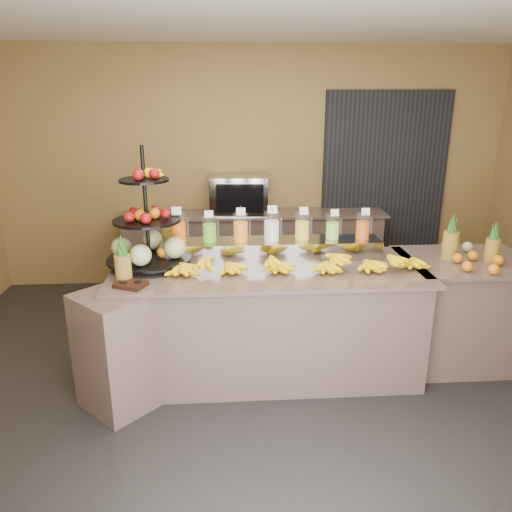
{
  "coord_description": "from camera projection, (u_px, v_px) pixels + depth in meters",
  "views": [
    {
      "loc": [
        -0.36,
        -3.46,
        2.27
      ],
      "look_at": [
        -0.1,
        0.3,
        1.03
      ],
      "focal_mm": 35.0,
      "sensor_mm": 36.0,
      "label": 1
    }
  ],
  "objects": [
    {
      "name": "condiment_caddy",
      "position": [
        131.0,
        284.0,
        3.61
      ],
      "size": [
        0.26,
        0.23,
        0.03
      ],
      "primitive_type": "cube",
      "rotation": [
        0.0,
        0.0,
        -0.43
      ],
      "color": "black",
      "rests_on": "buffet_counter"
    },
    {
      "name": "juice_pitcher_orange_c",
      "position": [
        363.0,
        227.0,
        4.24
      ],
      "size": [
        0.12,
        0.12,
        0.29
      ],
      "color": "silver",
      "rests_on": "pitcher_tray"
    },
    {
      "name": "fruit_stand",
      "position": [
        154.0,
        236.0,
        4.0
      ],
      "size": [
        0.8,
        0.8,
        0.96
      ],
      "rotation": [
        0.0,
        0.0,
        -0.19
      ],
      "color": "black",
      "rests_on": "buffet_counter"
    },
    {
      "name": "buffet_counter",
      "position": [
        255.0,
        323.0,
        4.1
      ],
      "size": [
        2.75,
        1.25,
        0.93
      ],
      "color": "gray",
      "rests_on": "ground"
    },
    {
      "name": "juice_pitcher_lemon",
      "position": [
        302.0,
        228.0,
        4.21
      ],
      "size": [
        0.13,
        0.13,
        0.3
      ],
      "color": "silver",
      "rests_on": "pitcher_tray"
    },
    {
      "name": "pitcher_tray",
      "position": [
        271.0,
        249.0,
        4.24
      ],
      "size": [
        1.85,
        0.3,
        0.15
      ],
      "primitive_type": "cube",
      "color": "gray",
      "rests_on": "buffet_counter"
    },
    {
      "name": "juice_pitcher_green",
      "position": [
        210.0,
        230.0,
        4.16
      ],
      "size": [
        0.12,
        0.12,
        0.29
      ],
      "color": "silver",
      "rests_on": "pitcher_tray"
    },
    {
      "name": "room_envelope",
      "position": [
        287.0,
        142.0,
        4.18
      ],
      "size": [
        6.04,
        5.02,
        2.82
      ],
      "color": "olive",
      "rests_on": "ground"
    },
    {
      "name": "right_counter",
      "position": [
        461.0,
        310.0,
        4.35
      ],
      "size": [
        1.08,
        0.88,
        0.93
      ],
      "color": "gray",
      "rests_on": "ground"
    },
    {
      "name": "oven_warmer",
      "position": [
        239.0,
        194.0,
        5.77
      ],
      "size": [
        0.69,
        0.5,
        0.44
      ],
      "primitive_type": "cube",
      "rotation": [
        0.0,
        0.0,
        -0.07
      ],
      "color": "gray",
      "rests_on": "back_ledge"
    },
    {
      "name": "juice_pitcher_lime",
      "position": [
        333.0,
        228.0,
        4.22
      ],
      "size": [
        0.12,
        0.12,
        0.28
      ],
      "color": "silver",
      "rests_on": "pitcher_tray"
    },
    {
      "name": "pineapple_left_b",
      "position": [
        169.0,
        236.0,
        4.36
      ],
      "size": [
        0.12,
        0.12,
        0.38
      ],
      "rotation": [
        0.0,
        0.0,
        0.36
      ],
      "color": "brown",
      "rests_on": "buffet_counter"
    },
    {
      "name": "banana_heap",
      "position": [
        300.0,
        261.0,
        3.92
      ],
      "size": [
        2.08,
        0.19,
        0.17
      ],
      "color": "yellow",
      "rests_on": "buffet_counter"
    },
    {
      "name": "juice_pitcher_orange_a",
      "position": [
        178.0,
        229.0,
        4.14
      ],
      "size": [
        0.13,
        0.14,
        0.32
      ],
      "color": "silver",
      "rests_on": "pitcher_tray"
    },
    {
      "name": "juice_pitcher_orange_b",
      "position": [
        241.0,
        229.0,
        4.17
      ],
      "size": [
        0.13,
        0.13,
        0.31
      ],
      "color": "silver",
      "rests_on": "pitcher_tray"
    },
    {
      "name": "juice_pitcher_milk",
      "position": [
        272.0,
        228.0,
        4.19
      ],
      "size": [
        0.13,
        0.14,
        0.32
      ],
      "color": "silver",
      "rests_on": "pitcher_tray"
    },
    {
      "name": "back_ledge",
      "position": [
        254.0,
        250.0,
        5.99
      ],
      "size": [
        3.1,
        0.55,
        0.93
      ],
      "color": "gray",
      "rests_on": "ground"
    },
    {
      "name": "right_fruit_pile",
      "position": [
        474.0,
        255.0,
        4.08
      ],
      "size": [
        0.44,
        0.42,
        0.23
      ],
      "color": "brown",
      "rests_on": "right_counter"
    },
    {
      "name": "pineapple_left_a",
      "position": [
        123.0,
        265.0,
        3.67
      ],
      "size": [
        0.12,
        0.12,
        0.37
      ],
      "rotation": [
        0.0,
        0.0,
        0.08
      ],
      "color": "brown",
      "rests_on": "buffet_counter"
    },
    {
      "name": "ground",
      "position": [
        271.0,
        389.0,
        4.0
      ],
      "size": [
        6.0,
        6.0,
        0.0
      ],
      "primitive_type": "plane",
      "color": "black",
      "rests_on": "ground"
    }
  ]
}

